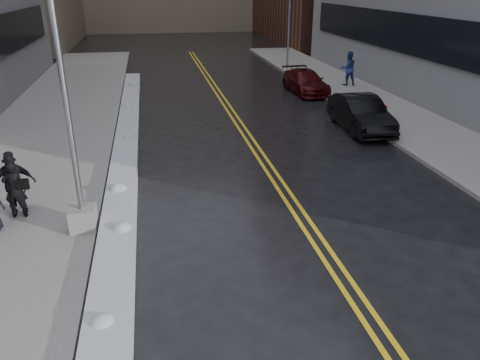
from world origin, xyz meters
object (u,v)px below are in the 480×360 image
pedestrian_fedora (15,189)px  car_black (360,113)px  lamppost (72,141)px  traffic_signal (289,21)px  car_maroon (306,82)px  pedestrian_east (348,68)px  fire_hydrant (384,112)px  pedestrian_d (15,184)px

pedestrian_fedora → car_black: bearing=-150.8°
lamppost → traffic_signal: 24.98m
traffic_signal → car_black: traffic_signal is taller
car_maroon → pedestrian_east: bearing=14.9°
pedestrian_fedora → pedestrian_east: size_ratio=0.80×
fire_hydrant → pedestrian_fedora: size_ratio=0.45×
pedestrian_d → pedestrian_fedora: bearing=87.6°
fire_hydrant → traffic_signal: 14.30m
lamppost → traffic_signal: (11.80, 22.00, 0.87)m
lamppost → car_maroon: (10.80, 14.79, -1.89)m
fire_hydrant → lamppost: bearing=-147.0°
traffic_signal → pedestrian_fedora: traffic_signal is taller
pedestrian_fedora → pedestrian_east: (15.56, 14.63, 0.20)m
pedestrian_d → pedestrian_east: size_ratio=0.91×
traffic_signal → car_maroon: (-1.00, -7.21, -2.76)m
pedestrian_east → car_black: (-2.96, -8.45, -0.41)m
car_maroon → lamppost: bearing=-128.1°
traffic_signal → pedestrian_fedora: (-13.60, -20.94, -2.45)m
pedestrian_fedora → pedestrian_east: pedestrian_east is taller
fire_hydrant → pedestrian_fedora: pedestrian_fedora is taller
pedestrian_d → fire_hydrant: bearing=-162.8°
fire_hydrant → pedestrian_fedora: (-14.10, -6.94, 0.41)m
pedestrian_fedora → car_maroon: size_ratio=0.37×
pedestrian_fedora → car_black: 14.04m
traffic_signal → pedestrian_d: bearing=-123.2°
pedestrian_d → car_black: 14.00m
pedestrian_fedora → pedestrian_east: bearing=-133.7°
lamppost → pedestrian_d: size_ratio=4.19×
car_black → car_maroon: bearing=92.3°
fire_hydrant → car_black: (-1.50, -0.76, 0.19)m
car_black → car_maroon: size_ratio=1.02×
pedestrian_fedora → car_maroon: (12.60, 13.74, -0.32)m
car_black → car_maroon: 7.55m
fire_hydrant → pedestrian_d: 15.68m
fire_hydrant → pedestrian_east: bearing=79.2°
lamppost → pedestrian_fedora: lamppost is taller
fire_hydrant → pedestrian_east: 7.85m
traffic_signal → fire_hydrant: bearing=-88.0°
car_black → traffic_signal: bearing=88.4°
pedestrian_east → fire_hydrant: bearing=81.0°
pedestrian_fedora → pedestrian_d: size_ratio=0.88×
pedestrian_east → traffic_signal: bearing=-71.0°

